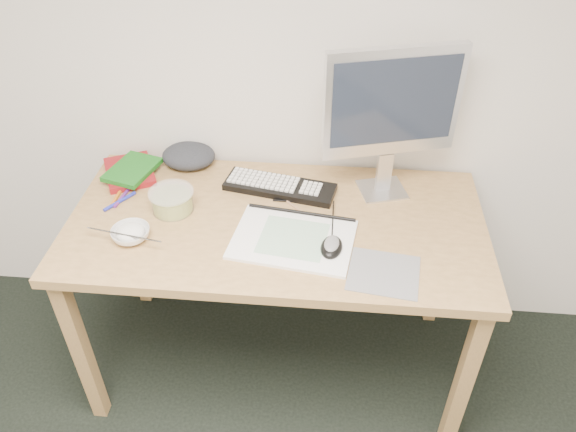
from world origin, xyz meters
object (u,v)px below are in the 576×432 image
(keyboard, at_px, (280,187))
(rice_bowl, at_px, (131,234))
(desk, at_px, (276,239))
(sketchpad, at_px, (293,239))
(monitor, at_px, (392,107))

(keyboard, relative_size, rice_bowl, 3.21)
(desk, xyz_separation_m, keyboard, (-0.01, 0.18, 0.09))
(desk, xyz_separation_m, rice_bowl, (-0.45, -0.14, 0.10))
(sketchpad, height_order, monitor, monitor)
(sketchpad, xyz_separation_m, rice_bowl, (-0.52, -0.04, 0.01))
(desk, distance_m, keyboard, 0.20)
(monitor, bearing_deg, keyboard, 168.29)
(sketchpad, distance_m, keyboard, 0.28)
(sketchpad, height_order, rice_bowl, rice_bowl)
(desk, xyz_separation_m, monitor, (0.36, 0.21, 0.42))
(sketchpad, height_order, keyboard, keyboard)
(desk, relative_size, sketchpad, 3.66)
(sketchpad, distance_m, monitor, 0.54)
(keyboard, xyz_separation_m, rice_bowl, (-0.45, -0.31, 0.01))
(desk, bearing_deg, rice_bowl, -163.33)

